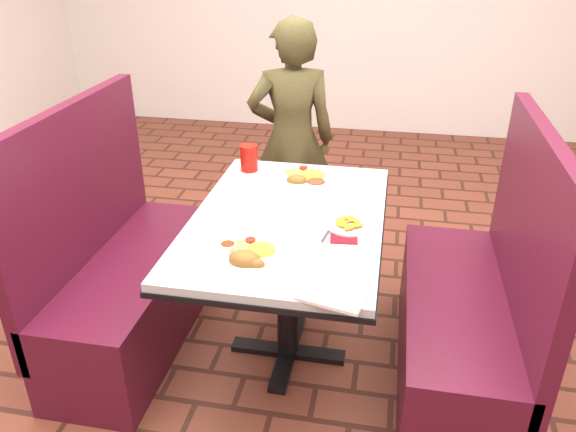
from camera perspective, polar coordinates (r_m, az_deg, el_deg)
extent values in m
plane|color=brown|center=(2.80, 0.00, -13.77)|extent=(7.00, 7.00, 0.00)
cube|color=silver|center=(2.39, 0.00, -0.37)|extent=(0.80, 1.20, 0.03)
cube|color=black|center=(2.40, 0.00, -0.96)|extent=(0.81, 1.21, 0.02)
cylinder|color=black|center=(2.59, 0.00, -7.77)|extent=(0.10, 0.10, 0.69)
cube|color=black|center=(2.80, 0.00, -13.54)|extent=(0.55, 0.08, 0.03)
cube|color=black|center=(2.80, 0.00, -13.54)|extent=(0.08, 0.55, 0.03)
cube|color=#571328|center=(2.87, -15.00, -8.06)|extent=(0.45, 1.20, 0.45)
cube|color=#571328|center=(2.74, -20.35, 0.82)|extent=(0.06, 1.20, 0.95)
cube|color=#571328|center=(2.66, 16.44, -11.55)|extent=(0.45, 1.20, 0.45)
cube|color=#571328|center=(2.44, 23.02, -3.01)|extent=(0.06, 1.20, 0.95)
imported|color=brown|center=(3.38, 0.36, 7.70)|extent=(0.59, 0.46, 1.43)
cylinder|color=white|center=(2.09, -3.75, -4.07)|extent=(0.27, 0.27, 0.02)
ellipsoid|color=gold|center=(2.09, -2.74, -2.90)|extent=(0.11, 0.11, 0.05)
ellipsoid|color=#80B849|center=(2.13, -4.75, -2.66)|extent=(0.11, 0.09, 0.04)
cylinder|color=red|center=(2.13, -3.83, -2.42)|extent=(0.04, 0.04, 0.01)
ellipsoid|color=#8F5E24|center=(2.02, -4.45, -3.82)|extent=(0.12, 0.09, 0.07)
ellipsoid|color=#8F5E24|center=(2.00, -3.29, -4.48)|extent=(0.07, 0.05, 0.04)
cylinder|color=white|center=(2.08, -6.11, -3.31)|extent=(0.06, 0.06, 0.04)
cylinder|color=#632B12|center=(2.07, -6.14, -2.85)|extent=(0.05, 0.05, 0.01)
cylinder|color=white|center=(2.72, 1.75, 3.72)|extent=(0.29, 0.29, 0.02)
ellipsoid|color=gold|center=(2.73, 2.55, 4.65)|extent=(0.12, 0.12, 0.05)
ellipsoid|color=#80B849|center=(2.76, 0.84, 4.76)|extent=(0.12, 0.10, 0.04)
cylinder|color=red|center=(2.77, 1.57, 4.92)|extent=(0.04, 0.04, 0.01)
ellipsoid|color=brown|center=(2.66, 2.88, 3.77)|extent=(0.09, 0.09, 0.03)
ellipsoid|color=#8F5E24|center=(2.66, 0.91, 4.10)|extent=(0.10, 0.07, 0.06)
cylinder|color=white|center=(2.30, 6.20, -1.02)|extent=(0.18, 0.18, 0.01)
cube|color=#5E0E17|center=(2.23, 5.70, -2.16)|extent=(0.12, 0.12, 0.00)
cube|color=silver|center=(2.23, 3.96, -1.87)|extent=(0.03, 0.14, 0.00)
cylinder|color=#B0140B|center=(2.83, -3.98, 5.91)|extent=(0.09, 0.09, 0.13)
cube|color=white|center=(1.89, 4.67, -7.87)|extent=(0.25, 0.21, 0.01)
cube|color=silver|center=(2.08, -4.82, -4.25)|extent=(0.03, 0.15, 0.00)
cube|color=silver|center=(2.05, -5.21, -4.64)|extent=(0.02, 0.15, 0.00)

